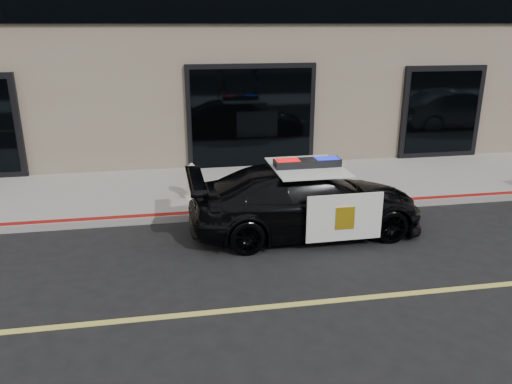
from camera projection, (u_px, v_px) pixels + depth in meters
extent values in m
plane|color=black|center=(394.00, 295.00, 7.48)|extent=(120.00, 120.00, 0.00)
cube|color=gray|center=(303.00, 184.00, 12.35)|extent=(60.00, 3.50, 0.15)
imported|color=black|center=(306.00, 200.00, 9.54)|extent=(1.95, 4.54, 1.30)
cube|color=white|center=(345.00, 218.00, 8.75)|extent=(1.39, 0.05, 0.87)
cube|color=white|center=(313.00, 185.00, 10.49)|extent=(1.39, 0.05, 0.87)
cube|color=white|center=(307.00, 167.00, 9.32)|extent=(1.32, 1.58, 0.02)
cube|color=gold|center=(345.00, 218.00, 8.73)|extent=(0.35, 0.02, 0.41)
cube|color=black|center=(307.00, 163.00, 9.30)|extent=(1.25, 0.34, 0.15)
cube|color=red|center=(287.00, 164.00, 9.23)|extent=(0.44, 0.29, 0.14)
cube|color=#0C19CC|center=(327.00, 162.00, 9.36)|extent=(0.44, 0.29, 0.14)
cylinder|color=beige|center=(193.00, 196.00, 11.17)|extent=(0.36, 0.36, 0.08)
cylinder|color=beige|center=(192.00, 184.00, 11.08)|extent=(0.26, 0.26, 0.50)
cylinder|color=beige|center=(192.00, 172.00, 10.99)|extent=(0.31, 0.31, 0.06)
sphere|color=beige|center=(192.00, 169.00, 10.97)|extent=(0.23, 0.23, 0.23)
cylinder|color=beige|center=(191.00, 165.00, 10.94)|extent=(0.07, 0.07, 0.07)
cylinder|color=beige|center=(192.00, 178.00, 11.21)|extent=(0.13, 0.12, 0.13)
cylinder|color=beige|center=(192.00, 183.00, 10.90)|extent=(0.13, 0.12, 0.13)
cylinder|color=beige|center=(193.00, 186.00, 10.89)|extent=(0.17, 0.14, 0.17)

